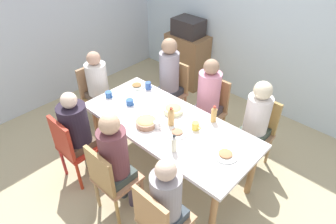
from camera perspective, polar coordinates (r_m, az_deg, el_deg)
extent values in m
plane|color=tan|center=(3.75, 0.00, -10.85)|extent=(5.86, 5.86, 0.00)
cube|color=silver|center=(4.56, 19.00, 15.88)|extent=(5.13, 0.12, 2.60)
cube|color=silver|center=(4.86, -23.11, 16.18)|extent=(0.12, 4.30, 2.60)
cube|color=white|center=(3.27, 0.00, -2.40)|extent=(2.04, 0.91, 0.04)
cylinder|color=#B37E50|center=(3.89, -13.64, -3.10)|extent=(0.07, 0.07, 0.69)
cylinder|color=#B78150|center=(2.96, 8.88, -18.87)|extent=(0.07, 0.07, 0.69)
cylinder|color=#B17F54|center=(4.22, -5.87, 1.32)|extent=(0.07, 0.07, 0.69)
cylinder|color=#AB7B4A|center=(3.37, 16.07, -11.07)|extent=(0.07, 0.07, 0.69)
cube|color=red|center=(3.53, -16.82, -6.57)|extent=(0.40, 0.40, 0.04)
cylinder|color=#AF2928|center=(3.74, -19.82, -9.05)|extent=(0.04, 0.04, 0.43)
cylinder|color=red|center=(3.52, -16.98, -11.92)|extent=(0.04, 0.04, 0.43)
cylinder|color=#AF362C|center=(3.84, -15.52, -6.60)|extent=(0.04, 0.04, 0.43)
cylinder|color=#B52E1D|center=(3.62, -12.49, -9.20)|extent=(0.04, 0.04, 0.43)
cube|color=#BA3523|center=(3.32, -20.09, -5.04)|extent=(0.38, 0.04, 0.45)
cylinder|color=brown|center=(3.75, -15.65, -7.66)|extent=(0.09, 0.09, 0.45)
cylinder|color=brown|center=(3.65, -14.24, -8.91)|extent=(0.09, 0.09, 0.45)
cube|color=brown|center=(3.49, -16.99, -5.84)|extent=(0.30, 0.30, 0.10)
cylinder|color=#251C2B|center=(3.31, -17.83, -2.23)|extent=(0.31, 0.31, 0.46)
sphere|color=beige|center=(3.14, -18.85, 2.17)|extent=(0.17, 0.17, 0.17)
cube|color=#AE844C|center=(4.26, -13.11, 2.46)|extent=(0.40, 0.40, 0.04)
cylinder|color=#B3765A|center=(4.58, -12.29, 1.80)|extent=(0.04, 0.04, 0.43)
cylinder|color=#A37E51|center=(4.44, -15.76, -0.04)|extent=(0.04, 0.04, 0.43)
cylinder|color=#B4834E|center=(4.35, -9.61, 0.09)|extent=(0.04, 0.04, 0.43)
cylinder|color=#A68152|center=(4.20, -13.19, -1.92)|extent=(0.04, 0.04, 0.43)
cube|color=#A67D59|center=(4.28, -14.96, 5.97)|extent=(0.04, 0.38, 0.45)
cylinder|color=brown|center=(4.35, -11.12, 0.05)|extent=(0.09, 0.09, 0.45)
cylinder|color=brown|center=(4.28, -12.80, -0.87)|extent=(0.09, 0.09, 0.45)
cube|color=brown|center=(4.23, -13.22, 3.13)|extent=(0.30, 0.30, 0.10)
cylinder|color=silver|center=(4.09, -13.74, 6.31)|extent=(0.28, 0.28, 0.44)
sphere|color=tan|center=(3.96, -14.37, 10.12)|extent=(0.18, 0.18, 0.18)
cube|color=tan|center=(3.90, 7.59, -0.36)|extent=(0.40, 0.40, 0.04)
cylinder|color=tan|center=(4.08, 10.68, -2.82)|extent=(0.04, 0.04, 0.43)
cylinder|color=tan|center=(4.23, 6.89, -0.86)|extent=(0.04, 0.04, 0.43)
cylinder|color=#B47647|center=(3.86, 7.83, -5.17)|extent=(0.04, 0.04, 0.43)
cylinder|color=#B47851|center=(4.01, 3.94, -3.01)|extent=(0.04, 0.04, 0.43)
cube|color=#A8764A|center=(3.90, 9.45, 3.58)|extent=(0.38, 0.04, 0.45)
cylinder|color=#473C47|center=(3.93, 7.40, -3.98)|extent=(0.09, 0.09, 0.45)
cylinder|color=#443F45|center=(4.00, 5.58, -2.98)|extent=(0.09, 0.09, 0.45)
cube|color=#484045|center=(3.87, 7.66, 0.36)|extent=(0.30, 0.30, 0.10)
cylinder|color=pink|center=(3.70, 8.03, 4.12)|extent=(0.29, 0.29, 0.50)
sphere|color=#A07C61|center=(3.53, 8.48, 8.73)|extent=(0.19, 0.19, 0.19)
cube|color=#A8755A|center=(4.25, 0.23, 3.39)|extent=(0.40, 0.40, 0.04)
cylinder|color=#B27553|center=(4.39, 3.36, 0.98)|extent=(0.04, 0.04, 0.43)
cylinder|color=#A47B52|center=(4.57, 0.11, 2.66)|extent=(0.04, 0.04, 0.43)
cylinder|color=tan|center=(4.18, 0.35, -0.99)|extent=(0.04, 0.04, 0.43)
cylinder|color=#B47751|center=(4.38, -2.92, 0.85)|extent=(0.04, 0.04, 0.43)
cube|color=#AE814F|center=(4.24, 1.90, 7.02)|extent=(0.38, 0.04, 0.45)
cylinder|color=#262A4B|center=(4.27, 0.10, 0.03)|extent=(0.09, 0.09, 0.45)
cylinder|color=#36344D|center=(4.36, -1.44, 0.88)|extent=(0.09, 0.09, 0.45)
cube|color=#363A44|center=(4.22, 0.23, 4.07)|extent=(0.30, 0.30, 0.10)
cylinder|color=#97909D|center=(4.05, 0.24, 7.95)|extent=(0.27, 0.27, 0.55)
sphere|color=tan|center=(3.89, 0.26, 12.74)|extent=(0.21, 0.21, 0.21)
cube|color=#A47654|center=(3.65, 16.18, -4.71)|extent=(0.40, 0.40, 0.04)
cylinder|color=tan|center=(3.87, 19.04, -7.06)|extent=(0.04, 0.04, 0.43)
cylinder|color=#AB8251|center=(3.96, 14.74, -4.90)|extent=(0.04, 0.04, 0.43)
cylinder|color=#A47951|center=(3.64, 16.58, -9.87)|extent=(0.04, 0.04, 0.43)
cylinder|color=#B1764D|center=(3.73, 12.06, -7.48)|extent=(0.04, 0.04, 0.43)
cube|color=#B18949|center=(3.64, 18.18, -0.51)|extent=(0.38, 0.04, 0.45)
cylinder|color=#3D4444|center=(3.70, 15.93, -8.53)|extent=(0.09, 0.09, 0.45)
cylinder|color=#473F45|center=(3.74, 13.82, -7.42)|extent=(0.09, 0.09, 0.45)
cube|color=#3A493E|center=(3.61, 16.34, -3.99)|extent=(0.30, 0.30, 0.10)
cylinder|color=silver|center=(3.45, 17.11, -0.46)|extent=(0.28, 0.28, 0.46)
sphere|color=beige|center=(3.27, 18.09, 4.04)|extent=(0.20, 0.20, 0.20)
cube|color=tan|center=(2.77, -0.38, -20.13)|extent=(0.40, 0.40, 0.04)
cylinder|color=#B37E52|center=(3.09, -0.50, -18.72)|extent=(0.04, 0.04, 0.43)
cube|color=#B37F4E|center=(2.51, -3.40, -19.63)|extent=(0.38, 0.04, 0.45)
cylinder|color=#3D3844|center=(3.02, -0.15, -20.36)|extent=(0.09, 0.09, 0.45)
cube|color=#37424A|center=(2.72, -0.38, -19.43)|extent=(0.30, 0.30, 0.10)
cylinder|color=#968F97|center=(2.50, -0.41, -15.93)|extent=(0.27, 0.27, 0.44)
sphere|color=beige|center=(2.27, -0.44, -11.28)|extent=(0.18, 0.18, 0.18)
cube|color=#B07655|center=(3.10, -9.82, -12.66)|extent=(0.40, 0.40, 0.04)
cylinder|color=#A98454|center=(3.31, -13.68, -15.14)|extent=(0.04, 0.04, 0.43)
cylinder|color=#AE8449|center=(3.13, -9.86, -18.70)|extent=(0.04, 0.04, 0.43)
cylinder|color=#B6764F|center=(3.42, -9.00, -12.10)|extent=(0.04, 0.04, 0.43)
cylinder|color=#AB775A|center=(3.24, -5.04, -15.28)|extent=(0.04, 0.04, 0.43)
cube|color=#A87D49|center=(2.86, -13.15, -11.43)|extent=(0.38, 0.04, 0.45)
cylinder|color=#3F474B|center=(3.34, -8.96, -13.44)|extent=(0.09, 0.09, 0.45)
cylinder|color=#473949|center=(3.25, -7.10, -14.97)|extent=(0.09, 0.09, 0.45)
cube|color=#394641|center=(3.05, -9.94, -11.91)|extent=(0.30, 0.30, 0.10)
cylinder|color=brown|center=(2.83, -10.57, -7.78)|extent=(0.28, 0.28, 0.51)
sphere|color=tan|center=(2.61, -11.40, -2.33)|extent=(0.20, 0.20, 0.20)
cylinder|color=white|center=(3.11, 1.80, -4.13)|extent=(0.22, 0.22, 0.01)
ellipsoid|color=tan|center=(3.10, 1.81, -3.85)|extent=(0.12, 0.12, 0.02)
cylinder|color=silver|center=(3.91, -6.11, 5.07)|extent=(0.23, 0.23, 0.01)
ellipsoid|color=#9E6B3D|center=(3.90, -6.13, 5.32)|extent=(0.12, 0.12, 0.02)
cylinder|color=white|center=(2.92, 11.16, -8.24)|extent=(0.25, 0.25, 0.01)
ellipsoid|color=#CC7E51|center=(2.91, 11.20, -7.96)|extent=(0.14, 0.14, 0.02)
cylinder|color=beige|center=(3.40, 1.03, 0.40)|extent=(0.23, 0.23, 0.06)
ellipsoid|color=#D5BA6F|center=(3.38, 1.04, 0.82)|extent=(0.18, 0.18, 0.04)
cylinder|color=#9C6C4F|center=(3.21, -4.28, -2.19)|extent=(0.23, 0.23, 0.06)
ellipsoid|color=tan|center=(3.19, -4.30, -1.75)|extent=(0.18, 0.18, 0.04)
cylinder|color=#2E599D|center=(3.55, -7.49, 1.92)|extent=(0.09, 0.09, 0.07)
torus|color=#315E96|center=(3.52, -6.90, 1.57)|extent=(0.05, 0.01, 0.05)
cylinder|color=white|center=(3.17, -2.14, -2.49)|extent=(0.07, 0.07, 0.08)
torus|color=white|center=(3.14, -1.50, -2.88)|extent=(0.05, 0.01, 0.05)
cylinder|color=#EFCC4C|center=(3.15, 5.37, -2.72)|extent=(0.08, 0.08, 0.09)
torus|color=#DEC847|center=(3.13, 6.08, -3.11)|extent=(0.05, 0.01, 0.05)
cylinder|color=#3360A5|center=(3.74, -11.52, 3.38)|extent=(0.08, 0.08, 0.07)
torus|color=#2F5894|center=(3.70, -11.00, 3.07)|extent=(0.05, 0.01, 0.05)
cylinder|color=#3558A0|center=(3.83, -3.92, 5.16)|extent=(0.07, 0.07, 0.10)
torus|color=#314F98|center=(3.80, -3.41, 4.91)|extent=(0.05, 0.01, 0.05)
cylinder|color=#ECE8C4|center=(2.87, 1.17, -6.42)|extent=(0.06, 0.06, 0.16)
cone|color=silver|center=(2.80, 1.19, -5.02)|extent=(0.05, 0.05, 0.03)
cylinder|color=black|center=(2.79, 1.20, -4.71)|extent=(0.03, 0.03, 0.01)
cylinder|color=tan|center=(3.27, 8.94, -0.64)|extent=(0.07, 0.07, 0.16)
cone|color=tan|center=(3.22, 9.09, 0.71)|extent=(0.06, 0.06, 0.03)
cylinder|color=red|center=(3.20, 9.13, 1.00)|extent=(0.03, 0.03, 0.01)
cylinder|color=tan|center=(3.18, 0.64, -1.13)|extent=(0.07, 0.07, 0.19)
cone|color=tan|center=(3.11, 0.66, 0.45)|extent=(0.06, 0.06, 0.03)
cylinder|color=red|center=(3.10, 0.66, 0.75)|extent=(0.03, 0.03, 0.01)
cube|color=brown|center=(5.23, 3.73, 10.16)|extent=(0.70, 0.44, 0.90)
cube|color=#2C2625|center=(5.00, 4.00, 16.24)|extent=(0.48, 0.36, 0.28)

